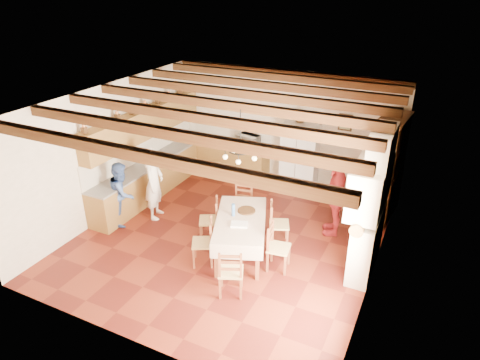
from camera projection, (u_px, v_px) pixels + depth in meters
name	position (u px, v px, depth m)	size (l,w,h in m)	color
floor	(230.00, 237.00, 9.25)	(6.00, 6.50, 0.02)	#501710
ceiling	(228.00, 100.00, 7.94)	(6.00, 6.50, 0.02)	white
wall_back	(286.00, 127.00, 11.24)	(6.00, 0.02, 3.00)	beige
wall_front	(122.00, 262.00, 5.95)	(6.00, 0.02, 3.00)	beige
wall_left	(112.00, 150.00, 9.77)	(0.02, 6.50, 3.00)	beige
wall_right	(383.00, 205.00, 7.41)	(0.02, 6.50, 3.00)	beige
ceiling_beams	(228.00, 105.00, 7.98)	(6.00, 6.30, 0.16)	#381A0D
lower_cabinets_left	(155.00, 177.00, 10.97)	(0.60, 4.30, 0.86)	brown
lower_cabinets_back	(228.00, 158.00, 12.06)	(2.30, 0.60, 0.86)	brown
countertop_left	(153.00, 161.00, 10.77)	(0.62, 4.30, 0.04)	slate
countertop_back	(228.00, 144.00, 11.86)	(2.34, 0.62, 0.04)	slate
backsplash_left	(143.00, 147.00, 10.75)	(0.03, 4.30, 0.60)	beige
backsplash_back	(233.00, 130.00, 11.95)	(2.30, 0.03, 0.60)	beige
upper_cabinets	(145.00, 123.00, 10.40)	(0.35, 4.20, 0.70)	brown
fireplace	(368.00, 202.00, 7.73)	(0.56, 1.60, 2.80)	beige
wall_picture	(345.00, 122.00, 10.45)	(0.34, 0.03, 0.42)	#332817
refrigerator	(300.00, 156.00, 11.03)	(0.90, 0.74, 1.79)	white
hutch	(387.00, 168.00, 9.59)	(0.55, 1.31, 2.38)	#34200D
dining_table	(240.00, 222.00, 8.40)	(1.54, 2.05, 0.80)	silver
chandelier	(240.00, 150.00, 7.74)	(0.47, 0.47, 0.03)	black
chair_left_near	(203.00, 242.00, 8.21)	(0.42, 0.40, 0.96)	brown
chair_left_far	(209.00, 219.00, 8.96)	(0.42, 0.40, 0.96)	brown
chair_right_near	(279.00, 247.00, 8.05)	(0.42, 0.40, 0.96)	brown
chair_right_far	(279.00, 223.00, 8.82)	(0.42, 0.40, 0.96)	brown
chair_end_near	(231.00, 271.00, 7.41)	(0.42, 0.40, 0.96)	brown
chair_end_far	(242.00, 206.00, 9.49)	(0.42, 0.40, 0.96)	brown
person_man	(154.00, 183.00, 9.66)	(0.63, 0.41, 1.72)	white
person_woman_blue	(122.00, 193.00, 9.50)	(0.71, 0.55, 1.46)	#4161AA
person_woman_red	(336.00, 196.00, 9.03)	(1.05, 0.44, 1.79)	#AC2327
microwave	(248.00, 141.00, 11.55)	(0.57, 0.39, 0.32)	silver
fridge_vase	(301.00, 116.00, 10.59)	(0.30, 0.30, 0.32)	#34200D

